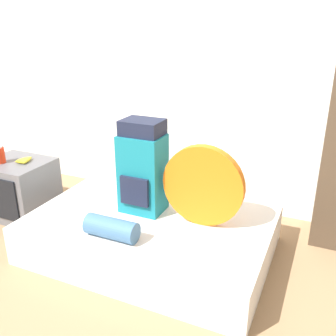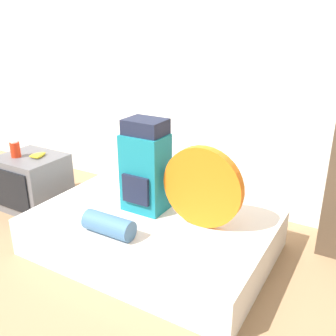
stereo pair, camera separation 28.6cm
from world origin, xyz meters
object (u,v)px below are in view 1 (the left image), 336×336
at_px(television, 19,188).
at_px(canister, 0,155).
at_px(tent_bag, 203,186).
at_px(sleeping_roll, 111,228).
at_px(backpack, 143,168).

bearing_deg(television, canister, -144.55).
distance_m(tent_bag, sleeping_roll, 0.76).
relative_size(backpack, sleeping_roll, 1.92).
relative_size(tent_bag, sleeping_roll, 1.59).
bearing_deg(canister, tent_bag, 2.40).
distance_m(sleeping_roll, canister, 1.56).
relative_size(sleeping_roll, television, 0.65).
bearing_deg(television, backpack, 1.19).
height_order(backpack, television, backpack).
bearing_deg(sleeping_roll, television, 161.23).
relative_size(backpack, canister, 4.65).
bearing_deg(canister, sleeping_roll, -14.95).
height_order(sleeping_roll, television, television).
distance_m(backpack, sleeping_roll, 0.58).
height_order(tent_bag, television, tent_bag).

